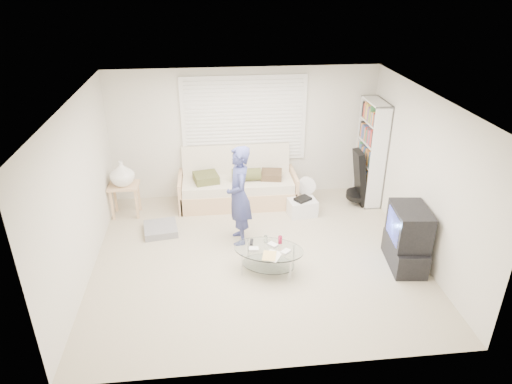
{
  "coord_description": "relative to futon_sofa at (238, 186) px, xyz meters",
  "views": [
    {
      "loc": [
        -0.67,
        -5.95,
        4.07
      ],
      "look_at": [
        0.01,
        0.3,
        0.98
      ],
      "focal_mm": 32.0,
      "sensor_mm": 36.0,
      "label": 1
    }
  ],
  "objects": [
    {
      "name": "ground",
      "position": [
        0.17,
        -1.88,
        -0.35
      ],
      "size": [
        5.0,
        5.0,
        0.0
      ],
      "primitive_type": "plane",
      "color": "tan",
      "rests_on": "ground"
    },
    {
      "name": "floor_fan",
      "position": [
        1.27,
        -0.24,
        -0.01
      ],
      "size": [
        0.36,
        0.24,
        0.59
      ],
      "color": "white",
      "rests_on": "ground"
    },
    {
      "name": "storage_bin",
      "position": [
        1.14,
        -0.63,
        -0.19
      ],
      "size": [
        0.54,
        0.41,
        0.35
      ],
      "color": "white",
      "rests_on": "ground"
    },
    {
      "name": "side_table",
      "position": [
        -2.05,
        -0.28,
        0.43
      ],
      "size": [
        0.53,
        0.43,
        1.06
      ],
      "color": "tan",
      "rests_on": "ground"
    },
    {
      "name": "room_shell",
      "position": [
        0.17,
        -1.4,
        1.28
      ],
      "size": [
        5.02,
        4.52,
        2.51
      ],
      "color": "silver",
      "rests_on": "ground"
    },
    {
      "name": "grey_floor_pillow",
      "position": [
        -1.39,
        -0.98,
        -0.29
      ],
      "size": [
        0.62,
        0.62,
        0.12
      ],
      "primitive_type": "cube",
      "rotation": [
        0.0,
        0.0,
        0.15
      ],
      "color": "slate",
      "rests_on": "ground"
    },
    {
      "name": "standing_person",
      "position": [
        -0.07,
        -1.38,
        0.47
      ],
      "size": [
        0.44,
        0.63,
        1.65
      ],
      "primitive_type": "imported",
      "rotation": [
        0.0,
        0.0,
        -1.5
      ],
      "color": "navy",
      "rests_on": "ground"
    },
    {
      "name": "coffee_table",
      "position": [
        0.29,
        -2.27,
        -0.04
      ],
      "size": [
        1.18,
        0.94,
        0.5
      ],
      "color": "silver",
      "rests_on": "ground"
    },
    {
      "name": "window_blinds",
      "position": [
        0.17,
        0.32,
        1.2
      ],
      "size": [
        2.32,
        0.08,
        1.62
      ],
      "color": "silver",
      "rests_on": "ground"
    },
    {
      "name": "guitar_case",
      "position": [
        2.26,
        -0.34,
        0.12
      ],
      "size": [
        0.39,
        0.4,
        1.07
      ],
      "color": "black",
      "rests_on": "ground"
    },
    {
      "name": "futon_sofa",
      "position": [
        0.0,
        0.0,
        0.0
      ],
      "size": [
        2.2,
        0.89,
        1.08
      ],
      "color": "tan",
      "rests_on": "ground"
    },
    {
      "name": "tv_unit",
      "position": [
        2.36,
        -2.32,
        0.11
      ],
      "size": [
        0.56,
        0.92,
        0.96
      ],
      "color": "black",
      "rests_on": "ground"
    },
    {
      "name": "bookshelf",
      "position": [
        2.49,
        -0.16,
        0.63
      ],
      "size": [
        0.31,
        0.82,
        1.96
      ],
      "color": "white",
      "rests_on": "ground"
    }
  ]
}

